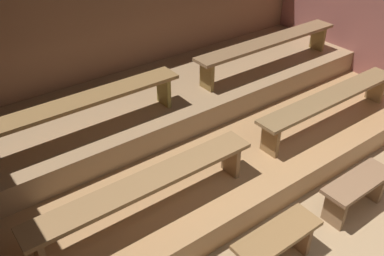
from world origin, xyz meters
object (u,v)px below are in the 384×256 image
bench_lower_left (147,187)px  bench_middle_right (269,44)px  bench_floor_right (357,189)px  bench_lower_right (331,100)px  bench_floor_left (277,242)px  bench_middle_left (76,107)px

bench_lower_left → bench_middle_right: 2.91m
bench_floor_right → bench_lower_right: size_ratio=0.38×
bench_middle_right → bench_floor_left: bearing=-132.9°
bench_floor_right → bench_middle_left: (-1.95, 2.10, 0.64)m
bench_lower_left → bench_lower_right: bearing=0.0°
bench_lower_left → bench_middle_left: bearing=95.0°
bench_lower_right → bench_middle_left: bearing=156.4°
bench_lower_left → bench_middle_right: (2.65, 1.16, 0.30)m
bench_lower_left → bench_middle_left: 1.20m
bench_floor_left → bench_floor_right: 1.14m
bench_middle_right → bench_middle_left: bearing=180.0°
bench_lower_right → bench_floor_left: bearing=-153.1°
bench_floor_left → bench_middle_left: 2.34m
bench_floor_left → bench_floor_right: (1.14, 0.00, 0.00)m
bench_floor_left → bench_middle_right: (1.95, 2.10, 0.64)m
bench_lower_right → bench_lower_left: bearing=180.0°
bench_lower_left → bench_floor_right: bearing=-26.9°
bench_lower_left → bench_lower_right: 2.55m
bench_floor_right → bench_lower_right: 1.22m
bench_floor_left → bench_floor_right: size_ratio=1.00×
bench_lower_right → bench_middle_left: 2.91m
bench_floor_left → bench_lower_right: bearing=26.9°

